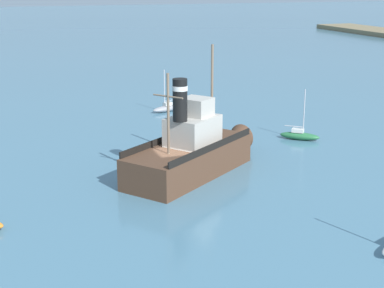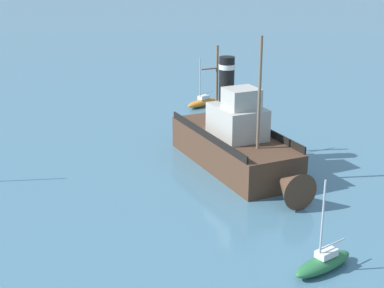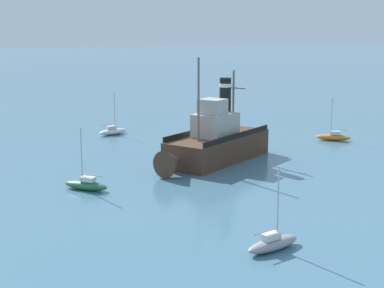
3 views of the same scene
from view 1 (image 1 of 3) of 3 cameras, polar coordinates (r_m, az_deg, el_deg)
The scene contains 4 objects.
ground_plane at distance 44.82m, azimuth -1.87°, elevation -3.65°, with size 600.00×600.00×0.00m, color #477289.
old_tugboat at distance 46.20m, azimuth 0.14°, elevation -0.66°, with size 11.29×13.58×9.90m.
sailboat_green at distance 57.14m, azimuth 10.39°, elevation 0.84°, with size 3.33×3.59×4.90m.
sailboat_grey at distance 68.20m, azimuth -2.46°, elevation 3.52°, with size 2.31×3.95×4.90m.
Camera 1 is at (40.26, -12.87, 14.92)m, focal length 55.00 mm.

